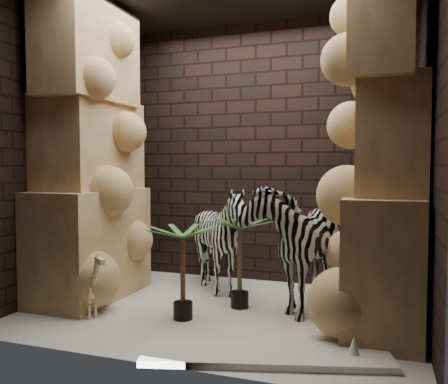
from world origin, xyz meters
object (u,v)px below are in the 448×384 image
at_px(zebra_right, 298,233).
at_px(giraffe_toy, 87,283).
at_px(zebra_left, 220,245).
at_px(palm_back, 183,272).
at_px(surfboard, 266,355).
at_px(palm_front, 240,263).

xyz_separation_m(zebra_right, giraffe_toy, (-1.70, -0.96, -0.40)).
bearing_deg(zebra_left, palm_back, -89.41).
distance_m(zebra_right, palm_back, 1.18).
bearing_deg(palm_back, giraffe_toy, -164.72).
height_order(palm_back, surfboard, palm_back).
relative_size(zebra_right, palm_back, 1.70).
distance_m(palm_front, surfboard, 1.25).
bearing_deg(palm_back, zebra_left, 88.14).
bearing_deg(palm_front, palm_back, -127.79).
relative_size(zebra_right, palm_front, 1.63).
bearing_deg(surfboard, giraffe_toy, 153.05).
distance_m(zebra_right, giraffe_toy, 2.00).
xyz_separation_m(zebra_left, surfboard, (0.86, -1.47, -0.49)).
xyz_separation_m(zebra_right, palm_back, (-0.88, -0.74, -0.29)).
bearing_deg(giraffe_toy, zebra_right, 53.06).
bearing_deg(zebra_right, zebra_left, 178.40).
bearing_deg(palm_front, zebra_left, 130.06).
bearing_deg(palm_front, giraffe_toy, -149.48).
bearing_deg(palm_back, palm_front, 52.21).
bearing_deg(zebra_left, zebra_right, -7.72).
relative_size(palm_front, surfboard, 0.50).
bearing_deg(surfboard, zebra_right, 75.36).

